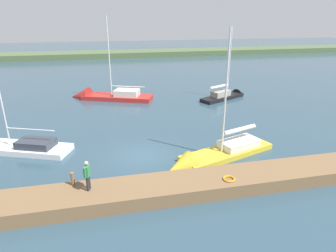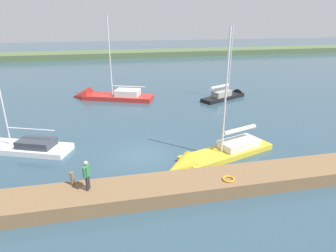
{
  "view_description": "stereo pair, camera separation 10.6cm",
  "coord_description": "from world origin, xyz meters",
  "px_view_note": "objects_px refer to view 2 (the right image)",
  "views": [
    {
      "loc": [
        2.16,
        17.74,
        8.96
      ],
      "look_at": [
        -1.82,
        -0.19,
        1.96
      ],
      "focal_mm": 30.82,
      "sensor_mm": 36.0,
      "label": 1
    },
    {
      "loc": [
        2.05,
        17.76,
        8.96
      ],
      "look_at": [
        -1.82,
        -0.19,
        1.96
      ],
      "focal_mm": 30.82,
      "sensor_mm": 36.0,
      "label": 2
    }
  ],
  "objects_px": {
    "sailboat_outer_mooring": "(105,97)",
    "person_on_dock": "(87,173)",
    "sailboat_far_right": "(228,97)",
    "life_ring_buoy": "(228,179)",
    "mooring_post_near": "(72,179)",
    "sailboat_inner_slip": "(213,158)",
    "sailboat_far_left": "(5,147)"
  },
  "relations": [
    {
      "from": "sailboat_far_right",
      "to": "sailboat_inner_slip",
      "type": "bearing_deg",
      "value": -143.34
    },
    {
      "from": "mooring_post_near",
      "to": "person_on_dock",
      "type": "distance_m",
      "value": 1.17
    },
    {
      "from": "person_on_dock",
      "to": "sailboat_far_right",
      "type": "bearing_deg",
      "value": 66.43
    },
    {
      "from": "sailboat_outer_mooring",
      "to": "sailboat_far_left",
      "type": "distance_m",
      "value": 14.31
    },
    {
      "from": "sailboat_far_left",
      "to": "sailboat_far_right",
      "type": "height_order",
      "value": "sailboat_far_left"
    },
    {
      "from": "sailboat_far_right",
      "to": "life_ring_buoy",
      "type": "bearing_deg",
      "value": -139.83
    },
    {
      "from": "sailboat_inner_slip",
      "to": "person_on_dock",
      "type": "xyz_separation_m",
      "value": [
        7.87,
        3.18,
        1.56
      ]
    },
    {
      "from": "sailboat_outer_mooring",
      "to": "person_on_dock",
      "type": "distance_m",
      "value": 20.33
    },
    {
      "from": "sailboat_far_left",
      "to": "sailboat_far_right",
      "type": "distance_m",
      "value": 23.38
    },
    {
      "from": "sailboat_inner_slip",
      "to": "person_on_dock",
      "type": "distance_m",
      "value": 8.63
    },
    {
      "from": "mooring_post_near",
      "to": "person_on_dock",
      "type": "xyz_separation_m",
      "value": [
        -0.81,
        0.63,
        0.56
      ]
    },
    {
      "from": "mooring_post_near",
      "to": "life_ring_buoy",
      "type": "xyz_separation_m",
      "value": [
        -8.1,
        1.28,
        -0.31
      ]
    },
    {
      "from": "life_ring_buoy",
      "to": "person_on_dock",
      "type": "bearing_deg",
      "value": -5.11
    },
    {
      "from": "sailboat_outer_mooring",
      "to": "sailboat_inner_slip",
      "type": "height_order",
      "value": "sailboat_outer_mooring"
    },
    {
      "from": "sailboat_outer_mooring",
      "to": "person_on_dock",
      "type": "bearing_deg",
      "value": 109.14
    },
    {
      "from": "life_ring_buoy",
      "to": "sailboat_outer_mooring",
      "type": "height_order",
      "value": "sailboat_outer_mooring"
    },
    {
      "from": "sailboat_inner_slip",
      "to": "life_ring_buoy",
      "type": "bearing_deg",
      "value": 62.68
    },
    {
      "from": "mooring_post_near",
      "to": "sailboat_inner_slip",
      "type": "distance_m",
      "value": 9.1
    },
    {
      "from": "mooring_post_near",
      "to": "life_ring_buoy",
      "type": "bearing_deg",
      "value": 171.01
    },
    {
      "from": "life_ring_buoy",
      "to": "sailboat_inner_slip",
      "type": "height_order",
      "value": "sailboat_inner_slip"
    },
    {
      "from": "sailboat_far_left",
      "to": "sailboat_inner_slip",
      "type": "relative_size",
      "value": 1.07
    },
    {
      "from": "sailboat_far_right",
      "to": "sailboat_far_left",
      "type": "bearing_deg",
      "value": 177.74
    },
    {
      "from": "person_on_dock",
      "to": "sailboat_far_left",
      "type": "bearing_deg",
      "value": 145.53
    },
    {
      "from": "sailboat_inner_slip",
      "to": "sailboat_far_right",
      "type": "bearing_deg",
      "value": -135.51
    },
    {
      "from": "sailboat_inner_slip",
      "to": "sailboat_far_right",
      "type": "height_order",
      "value": "sailboat_inner_slip"
    },
    {
      "from": "mooring_post_near",
      "to": "sailboat_far_left",
      "type": "relative_size",
      "value": 0.07
    },
    {
      "from": "life_ring_buoy",
      "to": "sailboat_far_right",
      "type": "xyz_separation_m",
      "value": [
        -7.79,
        -18.15,
        -0.66
      ]
    },
    {
      "from": "sailboat_far_left",
      "to": "sailboat_far_right",
      "type": "relative_size",
      "value": 1.12
    },
    {
      "from": "sailboat_far_left",
      "to": "sailboat_inner_slip",
      "type": "distance_m",
      "value": 14.84
    },
    {
      "from": "mooring_post_near",
      "to": "sailboat_far_right",
      "type": "xyz_separation_m",
      "value": [
        -15.89,
        -16.87,
        -0.97
      ]
    },
    {
      "from": "mooring_post_near",
      "to": "sailboat_outer_mooring",
      "type": "height_order",
      "value": "sailboat_outer_mooring"
    },
    {
      "from": "sailboat_outer_mooring",
      "to": "sailboat_inner_slip",
      "type": "xyz_separation_m",
      "value": [
        -6.93,
        17.08,
        -0.06
      ]
    }
  ]
}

